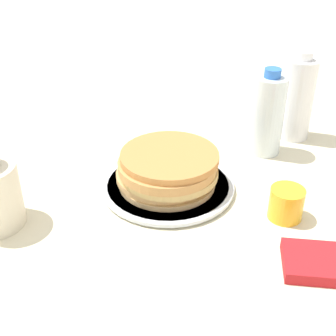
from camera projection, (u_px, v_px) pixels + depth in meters
ground_plane at (178, 197)px, 0.88m from camera, size 4.00×4.00×0.00m
plate at (168, 186)px, 0.90m from camera, size 0.25×0.25×0.01m
pancake_stack at (167, 169)px, 0.88m from camera, size 0.19×0.20×0.07m
juice_glass at (286, 204)px, 0.81m from camera, size 0.06×0.06×0.06m
water_bottle_near at (268, 115)px, 0.98m from camera, size 0.07×0.07×0.19m
water_bottle_mid at (298, 99)px, 1.04m from camera, size 0.07×0.07×0.20m
napkin at (328, 264)px, 0.71m from camera, size 0.14×0.09×0.02m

